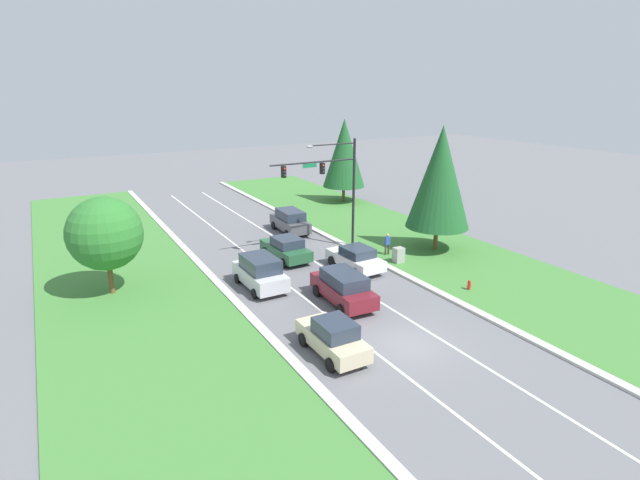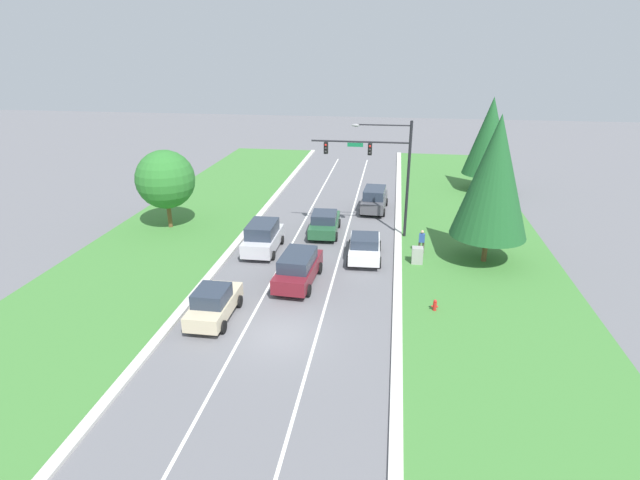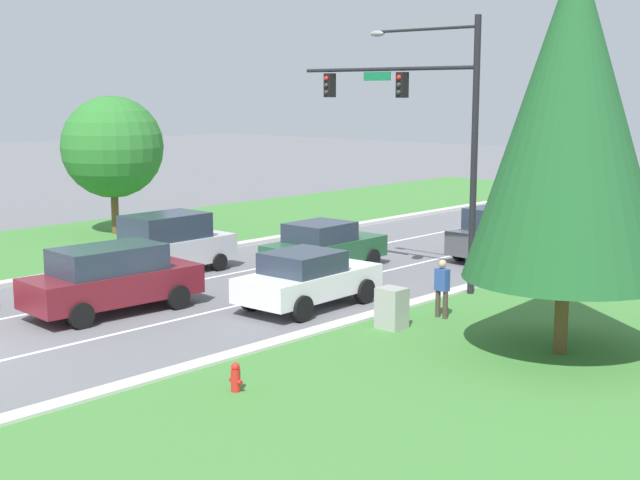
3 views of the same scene
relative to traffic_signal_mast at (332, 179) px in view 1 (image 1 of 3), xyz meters
name	(u,v)px [view 1 (image 1 of 3)]	position (x,y,z in m)	size (l,w,h in m)	color
ground_plane	(408,345)	(-4.20, -14.41, -5.53)	(160.00, 160.00, 0.00)	slate
curb_strip_right	(490,318)	(1.45, -14.41, -5.45)	(0.50, 90.00, 0.15)	beige
curb_strip_left	(306,375)	(-9.85, -14.41, -5.45)	(0.50, 90.00, 0.15)	beige
grass_verge_right	(553,299)	(6.70, -14.41, -5.49)	(10.00, 90.00, 0.08)	#427F38
grass_verge_left	(186,413)	(-15.10, -14.41, -5.49)	(10.00, 90.00, 0.08)	#427F38
lane_stripe_inner_left	(378,354)	(-6.00, -14.41, -5.53)	(0.14, 81.00, 0.01)	white
lane_stripe_inner_right	(436,336)	(-2.40, -14.41, -5.53)	(0.14, 81.00, 0.01)	white
traffic_signal_mast	(332,179)	(0.00, 0.00, 0.00)	(6.97, 0.41, 8.39)	black
graphite_suv	(290,221)	(-0.62, 6.01, -4.52)	(2.25, 4.91, 1.97)	#4C4C51
burgundy_suv	(343,287)	(-4.36, -8.66, -4.53)	(2.34, 5.07, 1.92)	maroon
champagne_sedan	(333,337)	(-7.83, -13.34, -4.65)	(1.97, 4.26, 1.79)	beige
white_sedan	(356,258)	(-0.75, -4.45, -4.67)	(2.31, 4.59, 1.67)	white
forest_sedan	(286,248)	(-3.99, -0.23, -4.66)	(2.29, 4.75, 1.72)	#235633
silver_suv	(260,272)	(-7.65, -4.16, -4.50)	(2.23, 4.59, 2.06)	silver
utility_cabinet	(399,256)	(2.65, -4.83, -4.95)	(0.70, 0.60, 1.15)	#9E9E99
pedestrian	(387,243)	(2.97, -3.04, -4.59)	(0.40, 0.25, 1.69)	#42382D
fire_hydrant	(469,285)	(3.39, -10.91, -5.19)	(0.34, 0.20, 0.70)	red
conifer_near_right_tree	(440,177)	(6.95, -3.85, 0.12)	(4.72, 4.72, 9.44)	brown
oak_near_left_tree	(105,234)	(-15.91, -0.67, -1.71)	(4.36, 4.36, 6.01)	brown
conifer_far_right_tree	(344,153)	(9.52, 13.62, -0.25)	(4.44, 4.44, 8.84)	brown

